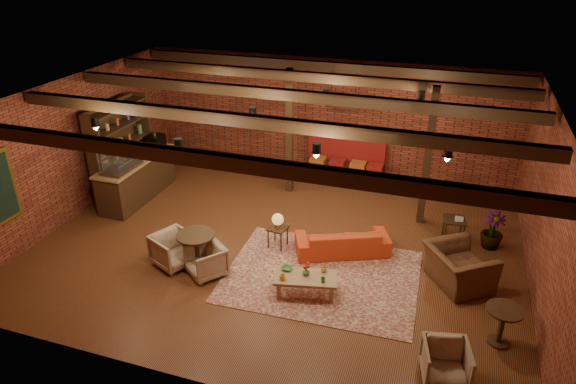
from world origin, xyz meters
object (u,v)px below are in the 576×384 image
(armchair_b, at_px, (206,259))
(round_table_right, at_px, (503,320))
(armchair_far, at_px, (446,361))
(armchair_right, at_px, (460,261))
(sofa, at_px, (342,241))
(side_table_lamp, at_px, (278,222))
(plant_tall, at_px, (500,196))
(coffee_table, at_px, (305,278))
(armchair_a, at_px, (174,248))
(round_table_left, at_px, (196,245))
(side_table_book, at_px, (455,221))

(armchair_b, height_order, round_table_right, armchair_b)
(armchair_b, distance_m, armchair_far, 4.75)
(armchair_right, bearing_deg, sofa, 45.45)
(side_table_lamp, relative_size, plant_tall, 0.32)
(coffee_table, xyz_separation_m, armchair_a, (-2.77, 0.10, 0.03))
(round_table_left, xyz_separation_m, armchair_right, (4.92, 1.08, -0.02))
(round_table_left, height_order, armchair_right, armchair_right)
(side_table_lamp, bearing_deg, armchair_a, -143.64)
(armchair_b, bearing_deg, round_table_left, -170.25)
(round_table_left, height_order, side_table_book, round_table_left)
(armchair_far, bearing_deg, side_table_book, 78.33)
(sofa, bearing_deg, round_table_right, 124.78)
(coffee_table, xyz_separation_m, armchair_right, (2.66, 1.21, 0.16))
(sofa, relative_size, round_table_left, 2.48)
(round_table_left, height_order, armchair_far, round_table_left)
(coffee_table, xyz_separation_m, side_table_book, (2.51, 2.83, 0.14))
(side_table_lamp, relative_size, armchair_b, 1.14)
(round_table_right, bearing_deg, armchair_far, -126.67)
(side_table_lamp, xyz_separation_m, round_table_right, (4.38, -1.63, -0.14))
(side_table_book, height_order, round_table_right, round_table_right)
(coffee_table, bearing_deg, armchair_a, 178.00)
(armchair_right, bearing_deg, round_table_right, 170.86)
(sofa, relative_size, plant_tall, 0.79)
(armchair_a, distance_m, side_table_book, 5.95)
(round_table_left, relative_size, plant_tall, 0.32)
(coffee_table, bearing_deg, round_table_left, 176.82)
(coffee_table, xyz_separation_m, plant_tall, (3.29, 2.78, 0.87))
(side_table_lamp, relative_size, round_table_right, 1.15)
(side_table_book, bearing_deg, sofa, -150.29)
(armchair_a, xyz_separation_m, armchair_b, (0.77, -0.11, -0.03))
(round_table_right, height_order, armchair_far, same)
(sofa, xyz_separation_m, coffee_table, (-0.33, -1.59, 0.07))
(side_table_lamp, height_order, armchair_a, side_table_lamp)
(coffee_table, bearing_deg, side_table_lamp, 126.28)
(coffee_table, xyz_separation_m, side_table_lamp, (-1.02, 1.39, 0.25))
(round_table_left, xyz_separation_m, armchair_far, (4.83, -1.45, -0.18))
(side_table_book, bearing_deg, armchair_a, -152.60)
(side_table_book, height_order, armchair_far, armchair_far)
(sofa, bearing_deg, round_table_left, 5.47)
(armchair_right, height_order, armchair_far, armchair_right)
(armchair_far, bearing_deg, plant_tall, 67.54)
(armchair_b, height_order, armchair_right, armchair_right)
(round_table_left, distance_m, armchair_right, 5.04)
(armchair_a, bearing_deg, round_table_left, -62.00)
(plant_tall, bearing_deg, side_table_lamp, -162.04)
(armchair_b, bearing_deg, armchair_right, 52.77)
(sofa, relative_size, armchair_b, 2.78)
(sofa, xyz_separation_m, armchair_b, (-2.34, -1.61, 0.07))
(side_table_lamp, relative_size, armchair_right, 0.68)
(coffee_table, relative_size, side_table_book, 2.26)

